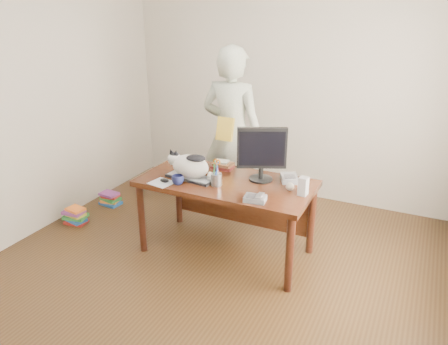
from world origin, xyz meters
TOP-DOWN VIEW (x-y plane):
  - room at (0.00, 0.00)m, footprint 4.50×4.50m
  - desk at (0.00, 0.68)m, footprint 1.60×0.80m
  - keyboard at (-0.32, 0.50)m, footprint 0.49×0.24m
  - cat at (-0.34, 0.50)m, footprint 0.47×0.27m
  - monitor at (0.28, 0.74)m, footprint 0.43×0.29m
  - pen_cup at (-0.04, 0.47)m, footprint 0.13×0.13m
  - mousepad at (-0.51, 0.30)m, footprint 0.23×0.21m
  - mouse at (-0.49, 0.32)m, footprint 0.10×0.07m
  - coffee_mug at (-0.36, 0.33)m, footprint 0.15×0.15m
  - phone at (0.41, 0.31)m, footprint 0.19×0.17m
  - speaker at (0.73, 0.60)m, footprint 0.08×0.09m
  - baseball at (0.60, 0.64)m, footprint 0.07×0.07m
  - book_stack at (-0.17, 0.87)m, footprint 0.22×0.16m
  - calculator at (0.52, 0.85)m, footprint 0.21×0.24m
  - person at (-0.31, 1.39)m, footprint 0.69×0.46m
  - held_book at (-0.31, 1.22)m, footprint 0.18×0.11m
  - book_pile_a at (-1.75, 0.40)m, footprint 0.27×0.22m
  - book_pile_b at (-1.72, 0.95)m, footprint 0.26×0.20m

SIDE VIEW (x-z plane):
  - book_pile_b at x=-1.72m, z-range 0.00..0.15m
  - book_pile_a at x=-1.75m, z-range 0.00..0.18m
  - desk at x=0.00m, z-range 0.23..0.98m
  - mousepad at x=-0.51m, z-range 0.75..0.75m
  - keyboard at x=-0.32m, z-range 0.75..0.78m
  - mouse at x=-0.49m, z-range 0.75..0.79m
  - phone at x=0.41m, z-range 0.74..0.82m
  - calculator at x=0.52m, z-range 0.75..0.81m
  - book_stack at x=-0.17m, z-range 0.74..0.82m
  - baseball at x=0.60m, z-range 0.75..0.82m
  - coffee_mug at x=-0.36m, z-range 0.75..0.84m
  - pen_cup at x=-0.04m, z-range 0.69..0.95m
  - speaker at x=0.73m, z-range 0.75..0.91m
  - cat at x=-0.34m, z-range 0.75..1.02m
  - person at x=-0.31m, z-range 0.00..1.90m
  - monitor at x=0.28m, z-range 0.78..1.29m
  - held_book at x=-0.31m, z-range 0.93..1.17m
  - room at x=0.00m, z-range -0.90..3.60m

